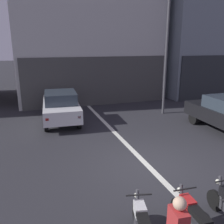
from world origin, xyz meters
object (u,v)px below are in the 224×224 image
street_lamp (167,41)px  motorcycle_red_row_left_mid (192,219)px  car_white_crossing_near (61,106)px  car_blue_down_street (90,84)px

street_lamp → motorcycle_red_row_left_mid: size_ratio=4.06×
car_white_crossing_near → motorcycle_red_row_left_mid: 9.06m
car_blue_down_street → motorcycle_red_row_left_mid: bearing=-95.7°
car_white_crossing_near → car_blue_down_street: same height
car_white_crossing_near → street_lamp: (5.94, -0.25, 3.25)m
car_white_crossing_near → car_blue_down_street: size_ratio=1.00×
motorcycle_red_row_left_mid → street_lamp: bearing=63.2°
car_white_crossing_near → street_lamp: 6.77m
car_white_crossing_near → car_blue_down_street: 6.99m
car_white_crossing_near → street_lamp: street_lamp is taller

